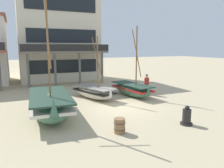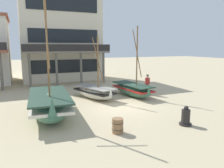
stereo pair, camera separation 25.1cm
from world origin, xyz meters
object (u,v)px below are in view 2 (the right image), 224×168
object	(u,v)px
wooden_barrel	(118,126)
capstan_winch	(186,117)
fisherman_by_hull	(147,85)
harbor_building_main	(60,37)
fishing_boat_far_right	(94,92)
fishing_boat_centre_large	(50,104)
fishing_boat_near_left	(133,89)

from	to	relation	value
wooden_barrel	capstan_winch	bearing A→B (deg)	-7.09
fisherman_by_hull	harbor_building_main	world-z (taller)	harbor_building_main
fishing_boat_far_right	fisherman_by_hull	size ratio (longest dim) A/B	2.81
fishing_boat_far_right	fisherman_by_hull	distance (m)	4.56
fishing_boat_centre_large	fisherman_by_hull	world-z (taller)	fishing_boat_centre_large
capstan_winch	fishing_boat_near_left	bearing A→B (deg)	84.29
wooden_barrel	harbor_building_main	xyz separation A→B (m)	(0.75, 18.23, 4.76)
fishing_boat_centre_large	fishing_boat_far_right	bearing A→B (deg)	39.04
fisherman_by_hull	wooden_barrel	world-z (taller)	fisherman_by_hull
fishing_boat_near_left	fishing_boat_far_right	world-z (taller)	fishing_boat_near_left
fishing_boat_near_left	fisherman_by_hull	xyz separation A→B (m)	(1.40, 0.02, 0.27)
fishing_boat_near_left	fishing_boat_centre_large	bearing A→B (deg)	-159.05
capstan_winch	harbor_building_main	distance (m)	19.47
fishing_boat_near_left	fishing_boat_far_right	size ratio (longest dim) A/B	1.17
fishing_boat_near_left	wooden_barrel	world-z (taller)	fishing_boat_near_left
fishing_boat_centre_large	fishing_boat_far_right	size ratio (longest dim) A/B	1.40
fishing_boat_far_right	harbor_building_main	world-z (taller)	harbor_building_main
fishing_boat_near_left	harbor_building_main	xyz separation A→B (m)	(-3.56, 11.81, 4.55)
wooden_barrel	harbor_building_main	distance (m)	18.85
fishing_boat_far_right	fisherman_by_hull	bearing A→B (deg)	-4.84
fishing_boat_far_right	harbor_building_main	xyz separation A→B (m)	(-0.43, 11.41, 4.58)
fishing_boat_far_right	wooden_barrel	distance (m)	6.92
fishing_boat_far_right	fisherman_by_hull	world-z (taller)	fishing_boat_far_right
capstan_winch	harbor_building_main	bearing A→B (deg)	98.76
fishing_boat_centre_large	wooden_barrel	xyz separation A→B (m)	(2.56, -3.79, -0.38)
fishing_boat_centre_large	capstan_winch	size ratio (longest dim) A/B	6.51
fisherman_by_hull	capstan_winch	size ratio (longest dim) A/B	1.66
harbor_building_main	fishing_boat_centre_large	bearing A→B (deg)	-102.91
wooden_barrel	harbor_building_main	bearing A→B (deg)	87.65
fishing_boat_far_right	fisherman_by_hull	xyz separation A→B (m)	(4.54, -0.38, 0.30)
fishing_boat_near_left	fishing_boat_far_right	xyz separation A→B (m)	(-3.14, 0.40, -0.03)
fisherman_by_hull	fishing_boat_near_left	bearing A→B (deg)	-179.34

